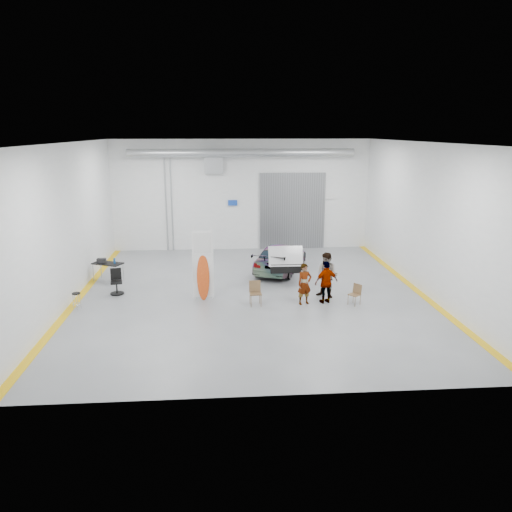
{
  "coord_description": "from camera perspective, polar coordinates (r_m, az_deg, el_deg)",
  "views": [
    {
      "loc": [
        -1.28,
        -19.17,
        6.45
      ],
      "look_at": [
        0.21,
        0.35,
        1.5
      ],
      "focal_mm": 35.0,
      "sensor_mm": 36.0,
      "label": 1
    }
  ],
  "objects": [
    {
      "name": "surfboard_display",
      "position": [
        19.4,
        -6.07,
        -1.67
      ],
      "size": [
        0.82,
        0.23,
        2.9
      ],
      "rotation": [
        0.0,
        0.0,
        -0.01
      ],
      "color": "white",
      "rests_on": "ground"
    },
    {
      "name": "office_chair",
      "position": [
        20.94,
        -15.62,
        -3.0
      ],
      "size": [
        0.55,
        0.56,
        1.02
      ],
      "rotation": [
        0.0,
        0.0,
        0.19
      ],
      "color": "black",
      "rests_on": "ground"
    },
    {
      "name": "person_c",
      "position": [
        19.21,
        8.03,
        -2.99
      ],
      "size": [
        1.03,
        0.65,
        1.64
      ],
      "primitive_type": "imported",
      "rotation": [
        0.0,
        0.0,
        3.44
      ],
      "color": "brown",
      "rests_on": "ground"
    },
    {
      "name": "folding_chair_near",
      "position": [
        18.92,
        -0.06,
        -4.82
      ],
      "size": [
        0.46,
        0.47,
        0.92
      ],
      "rotation": [
        0.0,
        0.0,
        0.05
      ],
      "color": "brown",
      "rests_on": "ground"
    },
    {
      "name": "person_a",
      "position": [
        18.99,
        5.57,
        -3.2
      ],
      "size": [
        0.67,
        0.54,
        1.59
      ],
      "primitive_type": "imported",
      "rotation": [
        0.0,
        0.0,
        0.32
      ],
      "color": "brown",
      "rests_on": "ground"
    },
    {
      "name": "folding_chair_far",
      "position": [
        19.34,
        11.15,
        -4.79
      ],
      "size": [
        0.52,
        0.6,
        0.79
      ],
      "rotation": [
        0.0,
        0.0,
        -0.9
      ],
      "color": "brown",
      "rests_on": "ground"
    },
    {
      "name": "room_shell",
      "position": [
        21.57,
        -0.29,
        7.88
      ],
      "size": [
        14.02,
        16.18,
        6.01
      ],
      "color": "silver",
      "rests_on": "ground"
    },
    {
      "name": "work_table",
      "position": [
        22.76,
        -16.76,
        -0.77
      ],
      "size": [
        1.44,
        1.12,
        1.05
      ],
      "rotation": [
        0.0,
        0.0,
        -0.43
      ],
      "color": "#94989C",
      "rests_on": "ground"
    },
    {
      "name": "sedan_car",
      "position": [
        23.46,
        2.78,
        -0.18
      ],
      "size": [
        3.27,
        4.7,
        1.26
      ],
      "primitive_type": "imported",
      "rotation": [
        0.0,
        0.0,
        2.76
      ],
      "color": "white",
      "rests_on": "ground"
    },
    {
      "name": "person_b",
      "position": [
        19.82,
        8.13,
        -2.19
      ],
      "size": [
        1.11,
        1.05,
        1.81
      ],
      "primitive_type": "imported",
      "rotation": [
        0.0,
        0.0,
        -0.57
      ],
      "color": "#486985",
      "rests_on": "ground"
    },
    {
      "name": "shop_stool",
      "position": [
        19.69,
        -19.81,
        -4.85
      ],
      "size": [
        0.32,
        0.32,
        0.62
      ],
      "rotation": [
        0.0,
        0.0,
        -0.32
      ],
      "color": "black",
      "rests_on": "ground"
    },
    {
      "name": "ground",
      "position": [
        20.26,
        -0.51,
        -4.37
      ],
      "size": [
        16.0,
        16.0,
        0.0
      ],
      "primitive_type": "plane",
      "color": "slate",
      "rests_on": "ground"
    },
    {
      "name": "trunk_lid",
      "position": [
        21.45,
        3.43,
        0.23
      ],
      "size": [
        1.47,
        0.89,
        0.04
      ],
      "primitive_type": "cube",
      "color": "silver",
      "rests_on": "sedan_car"
    }
  ]
}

